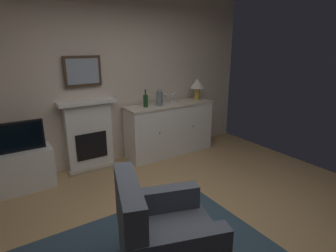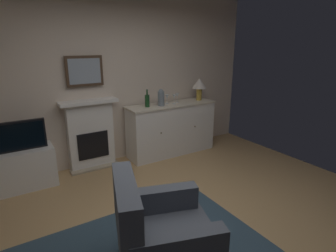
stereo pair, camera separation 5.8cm
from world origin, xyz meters
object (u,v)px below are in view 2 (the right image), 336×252
Objects in this scene: wine_glass_left at (167,97)px; vase_decorative at (161,98)px; fireplace_unit at (91,134)px; sideboard_cabinet at (171,129)px; wine_bottle at (147,100)px; tv_set at (20,136)px; wine_glass_center at (174,97)px; table_lamp at (199,85)px; tv_cabinet at (26,168)px; wine_glass_right at (177,96)px; armchair at (160,236)px; framed_picture at (85,71)px.

vase_decorative is at bearing -156.82° from wine_glass_left.
sideboard_cabinet is at bearing -7.25° from fireplace_unit.
wine_bottle is 1.91m from tv_set.
wine_bottle is at bearing 176.06° from wine_glass_center.
table_lamp is 3.11m from tv_cabinet.
wine_glass_center is at bearing 2.13° from vase_decorative.
wine_bottle is 1.76× the size of wine_glass_right.
vase_decorative is at bearing -1.75° from tv_cabinet.
sideboard_cabinet is at bearing -12.77° from wine_glass_left.
wine_glass_right is (0.62, 0.04, 0.01)m from wine_bottle.
wine_glass_right is at bearing 12.23° from vase_decorative.
fireplace_unit is 1.52m from wine_glass_center.
tv_cabinet is 1.21× the size of tv_set.
armchair is (-1.70, -2.31, -0.66)m from wine_glass_right.
fireplace_unit is 1.62m from wine_glass_right.
vase_decorative is 0.38× the size of tv_cabinet.
wine_bottle is (0.92, -0.23, -0.50)m from framed_picture.
wine_glass_right is at bearing 3.45° from wine_bottle.
sideboard_cabinet is 2.38m from tv_cabinet.
framed_picture is at bearing 13.31° from tv_set.
table_lamp is 1.38× the size of wine_bottle.
wine_bottle is at bearing -0.61° from tv_cabinet.
wine_glass_center is at bearing -52.56° from sideboard_cabinet.
tv_cabinet is 0.48m from tv_set.
tv_cabinet is (-2.37, 0.02, -0.18)m from sideboard_cabinet.
wine_glass_left is at bearing 23.18° from vase_decorative.
wine_glass_center is 0.16× the size of armchair.
framed_picture is 3.33× the size of wine_glass_left.
sideboard_cabinet is at bearing 0.62° from wine_bottle.
sideboard_cabinet is at bearing -0.36° from tv_cabinet.
wine_bottle is 1.03× the size of vase_decorative.
table_lamp is at bearing -6.36° from framed_picture.
vase_decorative is (1.16, -0.27, -0.47)m from framed_picture.
tv_cabinet is at bearing 179.64° from sideboard_cabinet.
framed_picture reaches higher than tv_cabinet.
wine_bottle is 1.76× the size of wine_glass_left.
sideboard_cabinet is 2.16× the size of tv_cabinet.
armchair is (0.81, -2.27, -0.37)m from tv_set.
framed_picture is 3.33× the size of wine_glass_center.
framed_picture is 1.62m from wine_glass_right.
fireplace_unit is 1.28m from vase_decorative.
wine_glass_left is 0.27× the size of tv_set.
table_lamp is (0.60, 0.00, 0.74)m from sideboard_cabinet.
fireplace_unit reaches higher than tv_set.
wine_glass_center is at bearing -8.67° from fireplace_unit.
wine_glass_right is at bearing -7.07° from framed_picture.
fireplace_unit is 6.67× the size of wine_glass_left.
framed_picture is at bearing 171.16° from wine_glass_left.
tv_set is at bearing -179.91° from wine_bottle.
framed_picture is 1.77m from sideboard_cabinet.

